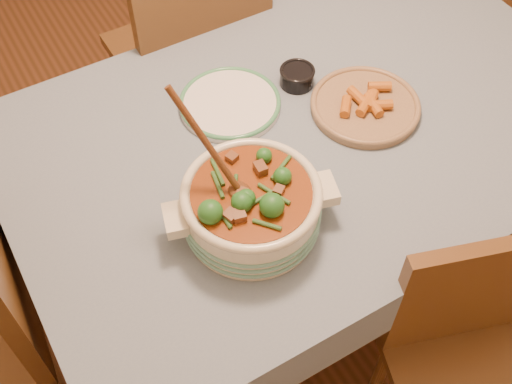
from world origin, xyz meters
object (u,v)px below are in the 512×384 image
chair_far (194,54)px  dining_table (311,147)px  chair_near (471,358)px  condiment_bowl (297,76)px  white_plate (230,103)px  fried_plate (365,104)px  stew_casserole (251,204)px

chair_far → dining_table: bearing=95.5°
dining_table → chair_near: (0.05, -0.68, -0.18)m
condiment_bowl → chair_far: chair_far is taller
dining_table → white_plate: size_ratio=4.47×
dining_table → chair_near: chair_near is taller
fried_plate → chair_near: bearing=-98.8°
chair_far → fried_plate: bearing=108.1°
dining_table → stew_casserole: 0.41m
stew_casserole → chair_far: 0.92m
condiment_bowl → fried_plate: size_ratio=0.28×
fried_plate → chair_far: bearing=108.2°
dining_table → stew_casserole: bearing=-147.4°
dining_table → white_plate: bearing=132.9°
fried_plate → dining_table: bearing=171.5°
dining_table → fried_plate: 0.19m
stew_casserole → fried_plate: size_ratio=1.06×
stew_casserole → fried_plate: stew_casserole is taller
dining_table → condiment_bowl: 0.21m
dining_table → chair_near: 0.71m
stew_casserole → chair_near: stew_casserole is taller
stew_casserole → chair_far: (0.25, 0.84, -0.28)m
stew_casserole → condiment_bowl: bearing=45.1°
condiment_bowl → chair_near: (0.01, -0.84, -0.30)m
dining_table → condiment_bowl: bearing=73.5°
stew_casserole → fried_plate: (0.47, 0.18, -0.06)m
white_plate → fried_plate: (0.32, -0.20, 0.01)m
stew_casserole → condiment_bowl: stew_casserole is taller
dining_table → chair_far: size_ratio=1.70×
chair_near → condiment_bowl: bearing=108.3°
condiment_bowl → dining_table: bearing=-106.5°
dining_table → stew_casserole: size_ratio=4.01×
dining_table → stew_casserole: stew_casserole is taller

